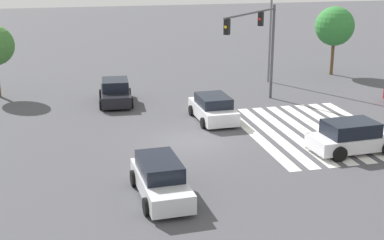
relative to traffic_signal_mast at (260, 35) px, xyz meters
name	(u,v)px	position (x,y,z in m)	size (l,w,h in m)	color
ground_plane	(192,141)	(-5.65, 5.65, -4.46)	(155.28, 155.28, 0.00)	#47474C
crosswalk_markings	(314,131)	(-5.65, -1.17, -4.46)	(10.11, 7.25, 0.01)	silver
traffic_signal_mast	(260,35)	(0.00, 0.00, 0.00)	(4.94, 4.94, 6.15)	#47474C
car_0	(115,92)	(2.65, 8.67, -3.75)	(4.31, 2.32, 1.54)	black
car_1	(352,137)	(-8.99, -1.51, -3.72)	(2.32, 4.36, 1.54)	silver
car_2	(160,179)	(-11.75, 8.42, -3.73)	(4.43, 2.05, 1.51)	silver
car_3	(213,108)	(-2.44, 3.61, -3.75)	(4.19, 2.18, 1.48)	silver
street_light_pole_a	(271,10)	(6.06, -3.14, 0.90)	(0.80, 0.36, 9.09)	slate
tree_corner_b	(335,26)	(7.30, -9.00, -0.63)	(3.04, 3.04, 5.37)	brown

